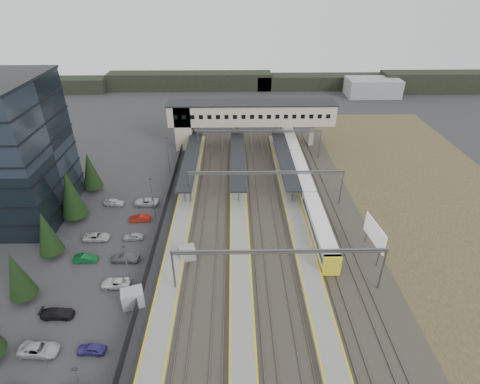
{
  "coord_description": "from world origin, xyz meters",
  "views": [
    {
      "loc": [
        6.2,
        -45.57,
        38.17
      ],
      "look_at": [
        7.21,
        12.09,
        4.0
      ],
      "focal_mm": 28.0,
      "sensor_mm": 36.0,
      "label": 1
    }
  ],
  "objects_px": {
    "relay_cabin_near": "(133,298)",
    "train": "(302,177)",
    "footbridge": "(240,115)",
    "billboard": "(375,234)",
    "relay_cabin_far": "(187,253)"
  },
  "relations": [
    {
      "from": "footbridge",
      "to": "relay_cabin_near",
      "type": "bearing_deg",
      "value": -106.05
    },
    {
      "from": "footbridge",
      "to": "train",
      "type": "height_order",
      "value": "footbridge"
    },
    {
      "from": "footbridge",
      "to": "train",
      "type": "relative_size",
      "value": 0.74
    },
    {
      "from": "train",
      "to": "billboard",
      "type": "relative_size",
      "value": 8.25
    },
    {
      "from": "relay_cabin_near",
      "to": "relay_cabin_far",
      "type": "relative_size",
      "value": 1.19
    },
    {
      "from": "train",
      "to": "billboard",
      "type": "bearing_deg",
      "value": -71.7
    },
    {
      "from": "relay_cabin_far",
      "to": "relay_cabin_near",
      "type": "bearing_deg",
      "value": -124.72
    },
    {
      "from": "footbridge",
      "to": "train",
      "type": "distance_m",
      "value": 24.56
    },
    {
      "from": "relay_cabin_far",
      "to": "billboard",
      "type": "distance_m",
      "value": 28.56
    },
    {
      "from": "relay_cabin_near",
      "to": "billboard",
      "type": "height_order",
      "value": "billboard"
    },
    {
      "from": "footbridge",
      "to": "billboard",
      "type": "relative_size",
      "value": 6.08
    },
    {
      "from": "footbridge",
      "to": "billboard",
      "type": "height_order",
      "value": "footbridge"
    },
    {
      "from": "footbridge",
      "to": "billboard",
      "type": "xyz_separation_m",
      "value": [
        19.64,
        -42.59,
        -3.99
      ]
    },
    {
      "from": "train",
      "to": "relay_cabin_far",
      "type": "bearing_deg",
      "value": -132.76
    },
    {
      "from": "relay_cabin_near",
      "to": "train",
      "type": "bearing_deg",
      "value": 49.34
    }
  ]
}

